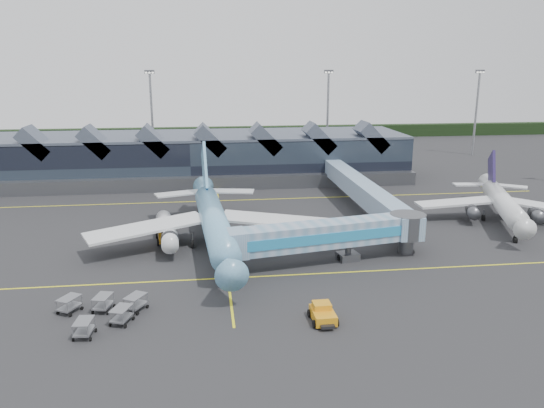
{
  "coord_description": "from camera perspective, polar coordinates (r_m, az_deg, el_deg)",
  "views": [
    {
      "loc": [
        -2.18,
        -64.64,
        23.61
      ],
      "look_at": [
        6.83,
        5.63,
        5.0
      ],
      "focal_mm": 35.0,
      "sensor_mm": 36.0,
      "label": 1
    }
  ],
  "objects": [
    {
      "name": "light_masts",
      "position": [
        130.01,
        3.03,
        9.79
      ],
      "size": [
        132.4,
        42.56,
        22.45
      ],
      "color": "gray",
      "rests_on": "ground"
    },
    {
      "name": "jet_bridge",
      "position": [
        65.64,
        7.32,
        -3.2
      ],
      "size": [
        26.32,
        8.47,
        5.35
      ],
      "rotation": [
        0.0,
        0.0,
        0.19
      ],
      "color": "#6D97B6",
      "rests_on": "ground"
    },
    {
      "name": "taxi_stripes",
      "position": [
        78.31,
        -5.38,
        -2.89
      ],
      "size": [
        120.0,
        60.0,
        0.01
      ],
      "color": "yellow",
      "rests_on": "ground"
    },
    {
      "name": "tree_line_far",
      "position": [
        175.98,
        -6.6,
        7.57
      ],
      "size": [
        260.0,
        4.0,
        4.0
      ],
      "primitive_type": "cube",
      "color": "black",
      "rests_on": "ground"
    },
    {
      "name": "pushback_tug",
      "position": [
        51.53,
        5.49,
        -11.69
      ],
      "size": [
        2.46,
        3.83,
        1.67
      ],
      "rotation": [
        0.0,
        0.0,
        0.01
      ],
      "color": "orange",
      "rests_on": "ground"
    },
    {
      "name": "regional_jet",
      "position": [
        89.48,
        23.49,
        0.24
      ],
      "size": [
        24.93,
        27.89,
        9.84
      ],
      "rotation": [
        0.0,
        0.0,
        -0.34
      ],
      "color": "silver",
      "rests_on": "ground"
    },
    {
      "name": "terminal",
      "position": [
        113.58,
        -8.7,
        5.06
      ],
      "size": [
        90.0,
        22.25,
        12.52
      ],
      "color": "black",
      "rests_on": "ground"
    },
    {
      "name": "main_airliner",
      "position": [
        71.1,
        -6.31,
        -1.65
      ],
      "size": [
        33.86,
        39.03,
        12.53
      ],
      "rotation": [
        0.0,
        0.0,
        0.07
      ],
      "color": "#609BC2",
      "rests_on": "ground"
    },
    {
      "name": "baggage_carts",
      "position": [
        54.29,
        -17.7,
        -10.77
      ],
      "size": [
        8.8,
        7.74,
        1.57
      ],
      "rotation": [
        0.0,
        0.0,
        -0.34
      ],
      "color": "gray",
      "rests_on": "ground"
    },
    {
      "name": "ground",
      "position": [
        68.85,
        -5.07,
        -5.4
      ],
      "size": [
        260.0,
        260.0,
        0.0
      ],
      "primitive_type": "plane",
      "color": "#242427",
      "rests_on": "ground"
    },
    {
      "name": "fuel_truck",
      "position": [
        75.75,
        -11.4,
        -2.36
      ],
      "size": [
        3.58,
        9.34,
        3.1
      ],
      "rotation": [
        0.0,
        0.0,
        0.13
      ],
      "color": "black",
      "rests_on": "ground"
    }
  ]
}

